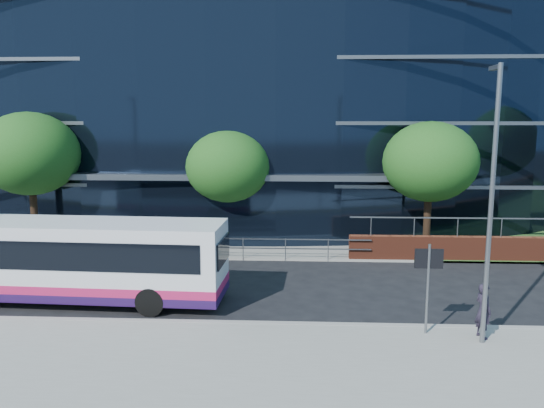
# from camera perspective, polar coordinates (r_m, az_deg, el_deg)

# --- Properties ---
(ground) EXTENTS (200.00, 200.00, 0.00)m
(ground) POSITION_cam_1_polar(r_m,az_deg,el_deg) (18.47, 0.94, -11.93)
(ground) COLOR black
(ground) RESTS_ON ground
(pavement_near) EXTENTS (80.00, 8.00, 0.15)m
(pavement_near) POSITION_cam_1_polar(r_m,az_deg,el_deg) (13.89, 0.24, -19.13)
(pavement_near) COLOR gray
(pavement_near) RESTS_ON ground
(kerb) EXTENTS (80.00, 0.25, 0.16)m
(kerb) POSITION_cam_1_polar(r_m,az_deg,el_deg) (17.51, 0.83, -12.87)
(kerb) COLOR gray
(kerb) RESTS_ON ground
(yellow_line_outer) EXTENTS (80.00, 0.08, 0.01)m
(yellow_line_outer) POSITION_cam_1_polar(r_m,az_deg,el_deg) (17.72, 0.85, -12.85)
(yellow_line_outer) COLOR gold
(yellow_line_outer) RESTS_ON ground
(yellow_line_inner) EXTENTS (80.00, 0.08, 0.01)m
(yellow_line_inner) POSITION_cam_1_polar(r_m,az_deg,el_deg) (17.86, 0.87, -12.67)
(yellow_line_inner) COLOR gold
(yellow_line_inner) RESTS_ON ground
(far_forecourt) EXTENTS (50.00, 8.00, 0.10)m
(far_forecourt) POSITION_cam_1_polar(r_m,az_deg,el_deg) (29.70, -10.04, -3.75)
(far_forecourt) COLOR gray
(far_forecourt) RESTS_ON ground
(glass_office) EXTENTS (44.00, 23.10, 16.00)m
(glass_office) POSITION_cam_1_polar(r_m,az_deg,el_deg) (38.34, -4.11, 11.24)
(glass_office) COLOR black
(glass_office) RESTS_ON ground
(guard_railings) EXTENTS (24.00, 0.05, 1.10)m
(guard_railings) POSITION_cam_1_polar(r_m,az_deg,el_deg) (26.33, -16.27, -3.95)
(guard_railings) COLOR slate
(guard_railings) RESTS_ON ground
(apartment_block) EXTENTS (60.00, 42.00, 30.00)m
(apartment_block) POSITION_cam_1_polar(r_m,az_deg,el_deg) (80.92, 26.21, 11.51)
(apartment_block) COLOR #2D511E
(apartment_block) RESTS_ON ground
(street_sign) EXTENTS (0.85, 0.09, 2.80)m
(street_sign) POSITION_cam_1_polar(r_m,az_deg,el_deg) (16.74, 16.48, -6.82)
(street_sign) COLOR slate
(street_sign) RESTS_ON pavement_near
(tree_far_a) EXTENTS (4.95, 4.95, 6.98)m
(tree_far_a) POSITION_cam_1_polar(r_m,az_deg,el_deg) (29.55, -24.60, 4.92)
(tree_far_a) COLOR black
(tree_far_a) RESTS_ON ground
(tree_far_b) EXTENTS (4.29, 4.29, 6.05)m
(tree_far_b) POSITION_cam_1_polar(r_m,az_deg,el_deg) (27.05, -4.77, 4.02)
(tree_far_b) COLOR black
(tree_far_b) RESTS_ON ground
(tree_far_c) EXTENTS (4.62, 4.62, 6.51)m
(tree_far_c) POSITION_cam_1_polar(r_m,az_deg,el_deg) (27.07, 16.62, 4.36)
(tree_far_c) COLOR black
(tree_far_c) RESTS_ON ground
(tree_dist_e) EXTENTS (4.62, 4.62, 6.51)m
(tree_dist_e) POSITION_cam_1_polar(r_m,az_deg,el_deg) (61.87, 25.22, 6.43)
(tree_dist_e) COLOR black
(tree_dist_e) RESTS_ON ground
(streetlight_east) EXTENTS (0.15, 0.77, 8.00)m
(streetlight_east) POSITION_cam_1_polar(r_m,az_deg,el_deg) (16.15, 22.51, 0.59)
(streetlight_east) COLOR slate
(streetlight_east) RESTS_ON pavement_near
(city_bus) EXTENTS (11.16, 3.03, 2.99)m
(city_bus) POSITION_cam_1_polar(r_m,az_deg,el_deg) (20.57, -20.35, -5.65)
(city_bus) COLOR silver
(city_bus) RESTS_ON ground
(pedestrian) EXTENTS (0.58, 0.71, 1.68)m
(pedestrian) POSITION_cam_1_polar(r_m,az_deg,el_deg) (17.31, 21.75, -10.60)
(pedestrian) COLOR #231D2C
(pedestrian) RESTS_ON pavement_near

